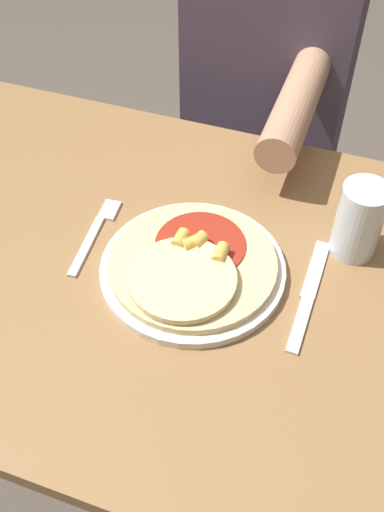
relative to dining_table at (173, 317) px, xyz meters
The scene contains 8 objects.
ground_plane 0.65m from the dining_table, ahead, with size 8.00×8.00×0.00m, color brown.
dining_table is the anchor object (origin of this frame).
plate 0.14m from the dining_table, ahead, with size 0.28×0.28×0.01m.
pizza 0.16m from the dining_table, 14.57° to the right, with size 0.25×0.25×0.04m.
fork 0.20m from the dining_table, 168.46° to the left, with size 0.03×0.18×0.00m.
knife 0.25m from the dining_table, ahead, with size 0.02×0.22×0.00m.
drinking_glass 0.35m from the dining_table, 26.82° to the left, with size 0.07×0.07×0.13m.
person_diner 0.61m from the dining_table, 89.78° to the left, with size 0.35×0.52×1.20m.
Camera 1 is at (0.23, -0.56, 1.47)m, focal length 42.00 mm.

